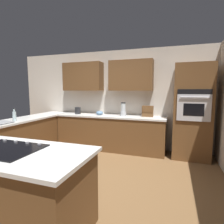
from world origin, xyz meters
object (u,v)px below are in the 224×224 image
at_px(cooktop, 6,149).
at_px(mixing_bowl, 100,113).
at_px(dish_soap_bottle, 14,116).
at_px(blender, 123,110).
at_px(wall_oven, 192,112).
at_px(spice_rack, 148,111).
at_px(kettle, 78,111).

xyz_separation_m(cooktop, mixing_bowl, (0.11, -2.97, 0.04)).
relative_size(mixing_bowl, dish_soap_bottle, 0.69).
bearing_deg(blender, dish_soap_bottle, 35.64).
height_order(wall_oven, mixing_bowl, wall_oven).
bearing_deg(spice_rack, kettle, 2.25).
distance_m(wall_oven, dish_soap_bottle, 3.90).
relative_size(wall_oven, blender, 6.12).
bearing_deg(blender, mixing_bowl, 0.00).
xyz_separation_m(wall_oven, spice_rack, (1.00, -0.08, -0.03)).
xyz_separation_m(cooktop, spice_rack, (-1.14, -3.04, 0.13)).
xyz_separation_m(blender, mixing_bowl, (0.65, 0.00, -0.10)).
bearing_deg(spice_rack, blender, 7.10).
bearing_deg(dish_soap_bottle, kettle, -116.44).
relative_size(blender, mixing_bowl, 1.83).
xyz_separation_m(mixing_bowl, spice_rack, (-1.25, -0.07, 0.08)).
relative_size(cooktop, mixing_bowl, 4.00).
xyz_separation_m(blender, spice_rack, (-0.60, -0.07, -0.01)).
relative_size(kettle, dish_soap_bottle, 0.68).
bearing_deg(spice_rack, dish_soap_bottle, 30.17).
xyz_separation_m(cooktop, dish_soap_bottle, (1.48, -1.52, 0.10)).
xyz_separation_m(spice_rack, dish_soap_bottle, (2.62, 1.52, -0.03)).
bearing_deg(cooktop, blender, -100.31).
distance_m(cooktop, kettle, 3.06).
bearing_deg(dish_soap_bottle, wall_oven, -158.32).
distance_m(cooktop, mixing_bowl, 2.97).
xyz_separation_m(wall_oven, mixing_bowl, (2.25, -0.01, -0.11)).
distance_m(wall_oven, spice_rack, 1.00).
height_order(wall_oven, spice_rack, wall_oven).
xyz_separation_m(wall_oven, kettle, (2.90, -0.01, -0.07)).
distance_m(wall_oven, kettle, 2.90).
relative_size(cooktop, spice_rack, 2.79).
distance_m(mixing_bowl, dish_soap_bottle, 1.99).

